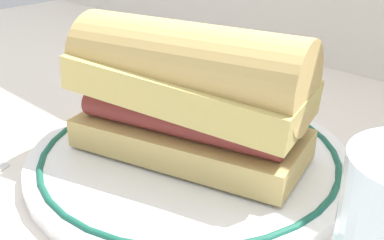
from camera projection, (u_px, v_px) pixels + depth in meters
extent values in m
plane|color=silver|center=(194.00, 167.00, 0.45)|extent=(1.50, 1.50, 0.00)
cylinder|color=white|center=(192.00, 158.00, 0.46)|extent=(0.30, 0.30, 0.01)
torus|color=#195947|center=(192.00, 152.00, 0.45)|extent=(0.27, 0.27, 0.01)
cube|color=tan|center=(192.00, 137.00, 0.45)|extent=(0.22, 0.14, 0.03)
cylinder|color=maroon|center=(178.00, 123.00, 0.42)|extent=(0.19, 0.07, 0.02)
cylinder|color=brown|center=(192.00, 112.00, 0.44)|extent=(0.19, 0.07, 0.02)
cylinder|color=brown|center=(205.00, 102.00, 0.46)|extent=(0.19, 0.07, 0.02)
cube|color=tan|center=(192.00, 83.00, 0.43)|extent=(0.23, 0.14, 0.05)
cylinder|color=tan|center=(192.00, 67.00, 0.42)|extent=(0.22, 0.13, 0.08)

